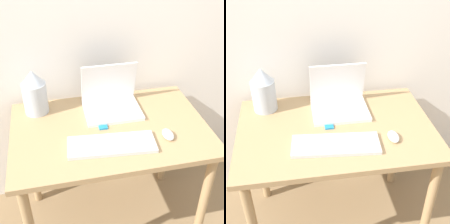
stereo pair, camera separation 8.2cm
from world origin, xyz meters
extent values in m
cube|color=white|center=(0.00, 0.75, 1.25)|extent=(6.00, 0.05, 2.50)
cube|color=tan|center=(0.00, 0.34, 0.76)|extent=(1.04, 0.69, 0.03)
cylinder|color=tan|center=(0.46, 0.06, 0.37)|extent=(0.05, 0.05, 0.74)
cylinder|color=tan|center=(-0.46, 0.63, 0.37)|extent=(0.05, 0.05, 0.74)
cylinder|color=tan|center=(0.46, 0.63, 0.37)|extent=(0.05, 0.05, 0.74)
cube|color=white|center=(0.04, 0.48, 0.78)|extent=(0.31, 0.25, 0.02)
cube|color=silver|center=(0.04, 0.47, 0.79)|extent=(0.26, 0.14, 0.00)
cube|color=white|center=(0.04, 0.58, 0.91)|extent=(0.31, 0.06, 0.24)
cube|color=black|center=(0.04, 0.59, 0.91)|extent=(0.28, 0.05, 0.21)
cube|color=silver|center=(-0.02, 0.19, 0.78)|extent=(0.44, 0.20, 0.02)
cube|color=#B2B2B2|center=(-0.02, 0.19, 0.79)|extent=(0.40, 0.16, 0.00)
ellipsoid|color=white|center=(0.27, 0.20, 0.79)|extent=(0.05, 0.09, 0.03)
cylinder|color=silver|center=(-0.37, 0.58, 0.86)|extent=(0.13, 0.13, 0.18)
cone|color=silver|center=(-0.37, 0.58, 0.99)|extent=(0.13, 0.13, 0.08)
cube|color=#1E7FB7|center=(-0.04, 0.35, 0.78)|extent=(0.05, 0.05, 0.01)
camera|label=1|loc=(-0.28, -0.95, 1.76)|focal=50.00mm
camera|label=2|loc=(-0.20, -0.97, 1.76)|focal=50.00mm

